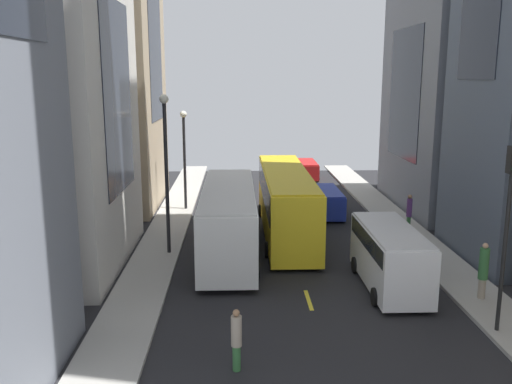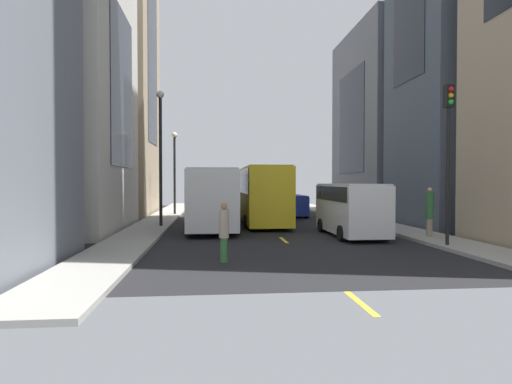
{
  "view_description": "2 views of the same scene",
  "coord_description": "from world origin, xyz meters",
  "px_view_note": "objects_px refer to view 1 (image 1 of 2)",
  "views": [
    {
      "loc": [
        -2.81,
        -30.9,
        8.73
      ],
      "look_at": [
        -1.68,
        1.43,
        1.89
      ],
      "focal_mm": 38.59,
      "sensor_mm": 36.0,
      "label": 1
    },
    {
      "loc": [
        -3.23,
        -30.34,
        2.68
      ],
      "look_at": [
        -0.42,
        -1.81,
        2.01
      ],
      "focal_mm": 30.86,
      "sensor_mm": 36.0,
      "label": 2
    }
  ],
  "objects_px": {
    "delivery_van_white": "(390,253)",
    "car_blue_2": "(325,200)",
    "car_red_0": "(306,168)",
    "traffic_light_near_corner": "(509,206)",
    "pedestrian_waiting_curb": "(409,211)",
    "car_orange_1": "(227,194)",
    "pedestrian_walking_far": "(483,269)",
    "streetcar_yellow": "(286,197)",
    "city_bus_white": "(228,214)",
    "pedestrian_crossing_near": "(236,338)"
  },
  "relations": [
    {
      "from": "delivery_van_white",
      "to": "car_blue_2",
      "type": "bearing_deg",
      "value": 93.32
    },
    {
      "from": "car_red_0",
      "to": "traffic_light_near_corner",
      "type": "bearing_deg",
      "value": -84.22
    },
    {
      "from": "traffic_light_near_corner",
      "to": "pedestrian_waiting_curb",
      "type": "bearing_deg",
      "value": 86.65
    },
    {
      "from": "traffic_light_near_corner",
      "to": "car_blue_2",
      "type": "bearing_deg",
      "value": 101.17
    },
    {
      "from": "car_orange_1",
      "to": "pedestrian_walking_far",
      "type": "xyz_separation_m",
      "value": [
        10.25,
        -16.36,
        0.45
      ]
    },
    {
      "from": "pedestrian_walking_far",
      "to": "pedestrian_waiting_curb",
      "type": "relative_size",
      "value": 1.07
    },
    {
      "from": "car_red_0",
      "to": "streetcar_yellow",
      "type": "bearing_deg",
      "value": -100.82
    },
    {
      "from": "city_bus_white",
      "to": "car_orange_1",
      "type": "relative_size",
      "value": 2.64
    },
    {
      "from": "car_red_0",
      "to": "car_blue_2",
      "type": "distance_m",
      "value": 12.76
    },
    {
      "from": "city_bus_white",
      "to": "car_red_0",
      "type": "bearing_deg",
      "value": 72.55
    },
    {
      "from": "traffic_light_near_corner",
      "to": "delivery_van_white",
      "type": "bearing_deg",
      "value": 120.59
    },
    {
      "from": "pedestrian_waiting_curb",
      "to": "car_blue_2",
      "type": "bearing_deg",
      "value": -92.33
    },
    {
      "from": "car_red_0",
      "to": "car_blue_2",
      "type": "height_order",
      "value": "car_blue_2"
    },
    {
      "from": "car_blue_2",
      "to": "traffic_light_near_corner",
      "type": "bearing_deg",
      "value": -78.83
    },
    {
      "from": "car_red_0",
      "to": "pedestrian_walking_far",
      "type": "xyz_separation_m",
      "value": [
        3.65,
        -26.71,
        0.45
      ]
    },
    {
      "from": "car_orange_1",
      "to": "pedestrian_waiting_curb",
      "type": "distance_m",
      "value": 12.34
    },
    {
      "from": "delivery_van_white",
      "to": "pedestrian_crossing_near",
      "type": "xyz_separation_m",
      "value": [
        -6.39,
        -6.45,
        -0.47
      ]
    },
    {
      "from": "city_bus_white",
      "to": "car_blue_2",
      "type": "bearing_deg",
      "value": 51.23
    },
    {
      "from": "pedestrian_walking_far",
      "to": "streetcar_yellow",
      "type": "bearing_deg",
      "value": -36.01
    },
    {
      "from": "streetcar_yellow",
      "to": "pedestrian_waiting_curb",
      "type": "height_order",
      "value": "streetcar_yellow"
    },
    {
      "from": "streetcar_yellow",
      "to": "traffic_light_near_corner",
      "type": "relative_size",
      "value": 2.03
    },
    {
      "from": "traffic_light_near_corner",
      "to": "pedestrian_walking_far",
      "type": "bearing_deg",
      "value": 76.51
    },
    {
      "from": "pedestrian_walking_far",
      "to": "pedestrian_waiting_curb",
      "type": "bearing_deg",
      "value": -71.44
    },
    {
      "from": "pedestrian_walking_far",
      "to": "traffic_light_near_corner",
      "type": "distance_m",
      "value": 4.29
    },
    {
      "from": "car_orange_1",
      "to": "traffic_light_near_corner",
      "type": "xyz_separation_m",
      "value": [
        9.58,
        -19.14,
        3.65
      ]
    },
    {
      "from": "pedestrian_waiting_curb",
      "to": "pedestrian_crossing_near",
      "type": "xyz_separation_m",
      "value": [
        -9.7,
        -14.44,
        -0.25
      ]
    },
    {
      "from": "pedestrian_walking_far",
      "to": "pedestrian_crossing_near",
      "type": "xyz_separation_m",
      "value": [
        -9.64,
        -4.85,
        -0.29
      ]
    },
    {
      "from": "car_red_0",
      "to": "pedestrian_waiting_curb",
      "type": "xyz_separation_m",
      "value": [
        3.71,
        -17.12,
        0.4
      ]
    },
    {
      "from": "car_orange_1",
      "to": "pedestrian_walking_far",
      "type": "relative_size",
      "value": 1.87
    },
    {
      "from": "car_orange_1",
      "to": "traffic_light_near_corner",
      "type": "relative_size",
      "value": 0.67
    },
    {
      "from": "car_red_0",
      "to": "pedestrian_crossing_near",
      "type": "distance_m",
      "value": 32.13
    },
    {
      "from": "delivery_van_white",
      "to": "traffic_light_near_corner",
      "type": "distance_m",
      "value": 5.92
    },
    {
      "from": "pedestrian_walking_far",
      "to": "pedestrian_crossing_near",
      "type": "bearing_deg",
      "value": 45.6
    },
    {
      "from": "pedestrian_crossing_near",
      "to": "car_red_0",
      "type": "bearing_deg",
      "value": 168.88
    },
    {
      "from": "traffic_light_near_corner",
      "to": "city_bus_white",
      "type": "bearing_deg",
      "value": 135.5
    },
    {
      "from": "delivery_van_white",
      "to": "pedestrian_crossing_near",
      "type": "bearing_deg",
      "value": -134.74
    },
    {
      "from": "streetcar_yellow",
      "to": "car_red_0",
      "type": "bearing_deg",
      "value": 79.18
    },
    {
      "from": "pedestrian_waiting_curb",
      "to": "pedestrian_crossing_near",
      "type": "bearing_deg",
      "value": 11.11
    },
    {
      "from": "car_orange_1",
      "to": "traffic_light_near_corner",
      "type": "height_order",
      "value": "traffic_light_near_corner"
    },
    {
      "from": "car_orange_1",
      "to": "traffic_light_near_corner",
      "type": "bearing_deg",
      "value": -63.4
    },
    {
      "from": "car_orange_1",
      "to": "pedestrian_walking_far",
      "type": "bearing_deg",
      "value": -57.92
    },
    {
      "from": "streetcar_yellow",
      "to": "pedestrian_crossing_near",
      "type": "bearing_deg",
      "value": -100.65
    },
    {
      "from": "delivery_van_white",
      "to": "traffic_light_near_corner",
      "type": "xyz_separation_m",
      "value": [
        2.59,
        -4.38,
        3.03
      ]
    },
    {
      "from": "car_blue_2",
      "to": "car_orange_1",
      "type": "bearing_deg",
      "value": 159.14
    },
    {
      "from": "city_bus_white",
      "to": "pedestrian_crossing_near",
      "type": "distance_m",
      "value": 11.32
    },
    {
      "from": "car_orange_1",
      "to": "pedestrian_waiting_curb",
      "type": "height_order",
      "value": "pedestrian_waiting_curb"
    },
    {
      "from": "city_bus_white",
      "to": "car_red_0",
      "type": "xyz_separation_m",
      "value": [
        6.38,
        20.29,
        -1.12
      ]
    },
    {
      "from": "pedestrian_waiting_curb",
      "to": "traffic_light_near_corner",
      "type": "distance_m",
      "value": 12.81
    },
    {
      "from": "pedestrian_crossing_near",
      "to": "traffic_light_near_corner",
      "type": "xyz_separation_m",
      "value": [
        8.98,
        2.07,
        3.5
      ]
    },
    {
      "from": "streetcar_yellow",
      "to": "car_orange_1",
      "type": "xyz_separation_m",
      "value": [
        -3.37,
        6.55,
        -1.23
      ]
    }
  ]
}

